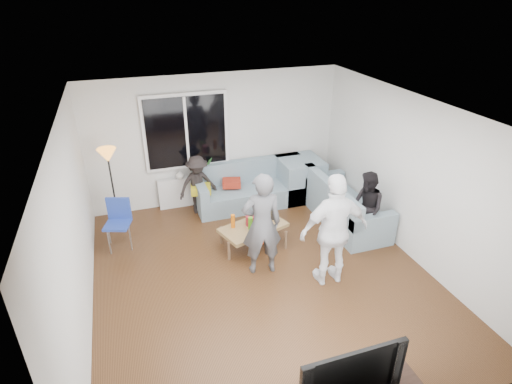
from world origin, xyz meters
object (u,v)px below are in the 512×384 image
object	(u,v)px
spectator_back	(198,185)
television	(347,367)
spectator_right	(367,208)
coffee_table	(253,236)
player_right	(334,231)
side_chair	(118,225)
sofa_right_section	(346,202)
player_left	(262,225)
sofa_back_section	(252,185)
floor_lamp	(113,190)

from	to	relation	value
spectator_back	television	bearing A→B (deg)	-94.31
spectator_right	spectator_back	distance (m)	3.18
coffee_table	spectator_right	xyz separation A→B (m)	(1.90, -0.43, 0.44)
television	coffee_table	bearing A→B (deg)	87.69
spectator_right	spectator_back	xyz separation A→B (m)	(-2.54, 1.92, -0.05)
spectator_right	player_right	bearing A→B (deg)	-48.23
television	side_chair	bearing A→B (deg)	116.90
side_chair	spectator_right	world-z (taller)	spectator_right
sofa_right_section	side_chair	distance (m)	4.10
side_chair	television	bearing A→B (deg)	-44.53
side_chair	television	distance (m)	4.52
spectator_back	player_left	bearing A→B (deg)	-86.06
player_left	television	bearing A→B (deg)	96.09
sofa_back_section	spectator_right	size ratio (longest dim) A/B	1.79
side_chair	sofa_right_section	bearing A→B (deg)	11.92
coffee_table	side_chair	size ratio (longest dim) A/B	1.28
player_left	spectator_right	bearing A→B (deg)	-165.78
sofa_right_section	television	size ratio (longest dim) A/B	1.82
side_chair	player_right	world-z (taller)	player_right
side_chair	player_left	size ratio (longest dim) A/B	0.51
player_right	television	distance (m)	2.28
sofa_back_section	floor_lamp	bearing A→B (deg)	-177.55
coffee_table	player_left	bearing A→B (deg)	-97.38
sofa_right_section	floor_lamp	size ratio (longest dim) A/B	1.28
floor_lamp	player_left	world-z (taller)	player_left
sofa_right_section	coffee_table	world-z (taller)	sofa_right_section
floor_lamp	player_right	xyz separation A→B (m)	(2.99, -2.59, 0.11)
spectator_back	television	world-z (taller)	spectator_back
spectator_right	side_chair	bearing A→B (deg)	-100.85
floor_lamp	player_left	xyz separation A→B (m)	(2.08, -2.02, 0.06)
floor_lamp	player_right	bearing A→B (deg)	-40.86
sofa_right_section	spectator_back	world-z (taller)	spectator_back
player_right	sofa_right_section	bearing A→B (deg)	-123.68
side_chair	floor_lamp	size ratio (longest dim) A/B	0.55
sofa_right_section	player_left	size ratio (longest dim) A/B	1.19
floor_lamp	spectator_back	distance (m)	1.55
side_chair	spectator_back	distance (m)	1.73
sofa_right_section	floor_lamp	bearing A→B (deg)	74.68
spectator_back	spectator_right	bearing A→B (deg)	-47.40
sofa_back_section	sofa_right_section	distance (m)	1.89
player_right	television	bearing A→B (deg)	67.71
coffee_table	floor_lamp	distance (m)	2.62
side_chair	player_right	distance (m)	3.60
floor_lamp	sofa_right_section	bearing A→B (deg)	-15.32
sofa_back_section	television	distance (m)	4.82
player_left	side_chair	bearing A→B (deg)	-26.47
television	spectator_back	bearing A→B (deg)	95.98
sofa_right_section	television	world-z (taller)	television
sofa_back_section	coffee_table	distance (m)	1.55
sofa_back_section	player_right	xyz separation A→B (m)	(0.36, -2.70, 0.46)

